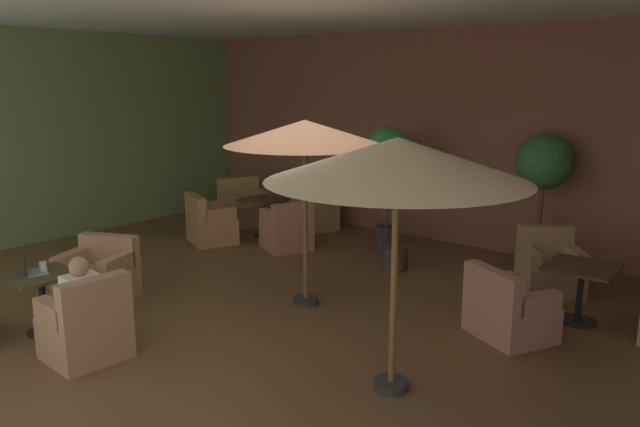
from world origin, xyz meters
The scene contains 23 objects.
ground_plane centered at (0.00, 0.00, -0.01)m, with size 11.35×8.30×0.02m, color brown.
wall_back_brick centered at (0.00, 4.11, 1.81)m, with size 11.35×0.08×3.61m, color brown.
wall_left_accent centered at (-5.64, 0.00, 1.81)m, with size 0.08×8.30×3.61m, color #719153.
ceiling_slab centered at (0.00, 0.00, 3.64)m, with size 11.35×8.30×0.06m, color silver.
cafe_table_front_left centered at (-1.81, -2.27, 0.52)m, with size 0.72×0.72×0.69m.
armchair_front_left_north centered at (-0.81, -2.34, 0.33)m, with size 0.76×0.77×0.91m.
armchair_front_left_east centered at (-2.19, -1.35, 0.31)m, with size 1.04×1.02×0.82m.
cafe_table_front_right centered at (2.77, 1.80, 0.52)m, with size 0.77×0.77×0.69m.
armchair_front_right_north centered at (2.13, 2.63, 0.31)m, with size 1.02×1.02×0.85m.
armchair_front_right_east centered at (2.29, 0.86, 0.30)m, with size 1.05×1.00×0.80m.
cafe_table_mid_center centered at (-2.90, 2.40, 0.51)m, with size 0.68×0.68×0.69m.
armchair_mid_center_north centered at (-1.97, 1.98, 0.32)m, with size 0.94×0.94×0.83m.
armchair_mid_center_east centered at (-2.53, 3.36, 0.31)m, with size 0.98×1.01×0.81m.
armchair_mid_center_south centered at (-3.85, 2.80, 0.32)m, with size 1.04×1.05×0.90m.
armchair_mid_center_west centered at (-3.30, 1.46, 0.32)m, with size 1.01×0.96×0.86m.
patio_umbrella_tall_red centered at (1.93, -0.93, 2.11)m, with size 2.29×2.29×2.32m.
patio_umbrella_center_beige centered at (-0.10, 0.25, 2.14)m, with size 1.96×1.96×2.31m.
potted_tree_left_corner centered at (1.63, 3.60, 1.47)m, with size 0.82×0.82×2.02m.
potted_tree_mid_left centered at (-0.71, 3.04, 1.49)m, with size 0.69×0.69×2.03m.
potted_tree_mid_right centered at (0.00, 2.19, 1.47)m, with size 0.79×0.79×2.02m.
patron_by_window centered at (-0.85, -2.34, 0.71)m, with size 0.28×0.35×0.64m.
iced_drink_cup centered at (-1.86, -2.21, 0.74)m, with size 0.08×0.08×0.11m, color white.
open_laptop centered at (-1.90, -2.32, 0.74)m, with size 0.37×0.32×0.20m.
Camera 1 is at (4.67, -5.36, 2.80)m, focal length 34.48 mm.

